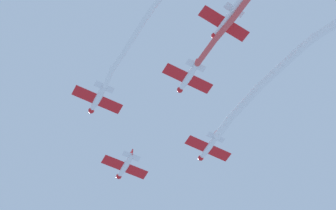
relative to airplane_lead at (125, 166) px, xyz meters
The scene contains 7 objects.
airplane_lead is the anchor object (origin of this frame).
airplane_left_wing 10.65m from the airplane_lead, 14.24° to the left, with size 5.64×4.65×1.48m.
smoke_trail_left_wing 20.32m from the airplane_lead, 39.23° to the left, with size 7.95×18.15×3.50m.
airplane_right_wing 10.64m from the airplane_lead, 104.24° to the left, with size 5.68×4.62×1.48m.
smoke_trail_right_wing 24.85m from the airplane_lead, 81.42° to the left, with size 9.05×26.43×1.50m.
airplane_slot 15.05m from the airplane_lead, 59.24° to the left, with size 5.68×4.62×1.48m.
airplane_trail 22.58m from the airplane_lead, 59.22° to the left, with size 5.80×4.53×1.48m.
Camera 1 is at (39.45, 23.73, 1.51)m, focal length 64.84 mm.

